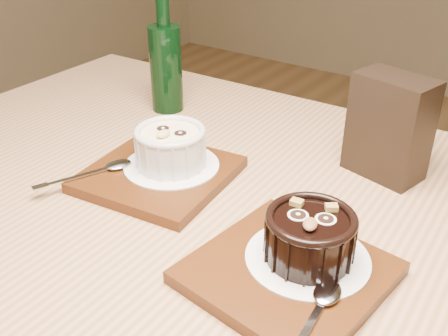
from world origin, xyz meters
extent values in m
cube|color=#9A6A43|center=(0.16, -0.07, 0.73)|extent=(1.22, 0.83, 0.04)
cylinder|color=#9A6A43|center=(-0.40, 0.26, 0.35)|extent=(0.06, 0.06, 0.71)
cube|color=#4B230C|center=(0.01, -0.05, 0.76)|extent=(0.20, 0.20, 0.01)
cylinder|color=white|center=(0.01, -0.03, 0.77)|extent=(0.13, 0.13, 0.00)
cylinder|color=silver|center=(0.01, -0.03, 0.79)|extent=(0.09, 0.09, 0.05)
cylinder|color=#F9DD98|center=(0.01, -0.03, 0.81)|extent=(0.08, 0.08, 0.00)
torus|color=silver|center=(0.01, -0.03, 0.82)|extent=(0.10, 0.10, 0.01)
cylinder|color=black|center=(0.00, -0.02, 0.82)|extent=(0.02, 0.02, 0.00)
cylinder|color=black|center=(0.03, -0.02, 0.82)|extent=(0.02, 0.02, 0.00)
ellipsoid|color=#D1B47A|center=(0.01, -0.04, 0.82)|extent=(0.02, 0.02, 0.01)
cube|color=#4B230C|center=(0.25, -0.12, 0.76)|extent=(0.20, 0.20, 0.01)
cylinder|color=white|center=(0.26, -0.10, 0.77)|extent=(0.13, 0.13, 0.00)
cylinder|color=black|center=(0.26, -0.10, 0.79)|extent=(0.09, 0.09, 0.05)
cylinder|color=black|center=(0.26, -0.10, 0.81)|extent=(0.08, 0.08, 0.00)
torus|color=black|center=(0.26, -0.10, 0.82)|extent=(0.09, 0.09, 0.01)
cylinder|color=black|center=(0.24, -0.10, 0.82)|extent=(0.02, 0.02, 0.00)
cylinder|color=black|center=(0.27, -0.09, 0.82)|extent=(0.02, 0.02, 0.00)
ellipsoid|color=brown|center=(0.26, -0.11, 0.82)|extent=(0.02, 0.02, 0.01)
cube|color=olive|center=(0.23, -0.08, 0.82)|extent=(0.01, 0.01, 0.01)
cube|color=olive|center=(0.26, -0.07, 0.82)|extent=(0.02, 0.02, 0.01)
cube|color=black|center=(0.25, 0.15, 0.82)|extent=(0.11, 0.08, 0.14)
cylinder|color=black|center=(-0.14, 0.15, 0.82)|extent=(0.05, 0.05, 0.15)
cylinder|color=black|center=(-0.14, 0.15, 0.92)|extent=(0.02, 0.02, 0.05)
camera|label=1|loc=(0.43, -0.49, 1.12)|focal=42.00mm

